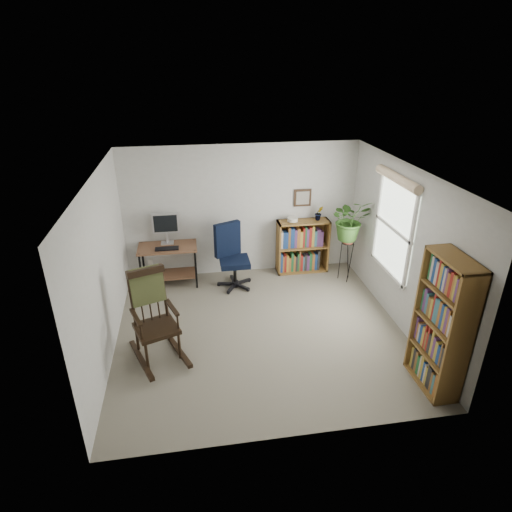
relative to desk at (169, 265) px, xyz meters
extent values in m
cube|color=gray|center=(1.36, -1.70, -0.36)|extent=(4.20, 4.00, 0.00)
cube|color=silver|center=(1.36, -1.70, 2.04)|extent=(4.20, 4.00, 0.00)
cube|color=silver|center=(1.36, 0.30, 0.84)|extent=(4.20, 0.00, 2.40)
cube|color=silver|center=(1.36, -3.70, 0.84)|extent=(4.20, 0.00, 2.40)
cube|color=silver|center=(-0.74, -1.70, 0.84)|extent=(0.00, 4.00, 2.40)
cube|color=silver|center=(3.46, -1.70, 0.84)|extent=(0.00, 4.00, 2.40)
cube|color=black|center=(0.00, -0.12, 0.38)|extent=(0.40, 0.15, 0.02)
imported|color=#325D20|center=(3.16, -0.35, 1.16)|extent=(1.69, 1.88, 1.46)
imported|color=#325D20|center=(2.75, 0.13, 0.70)|extent=(0.13, 0.24, 0.11)
camera|label=1|loc=(0.45, -6.95, 3.39)|focal=30.00mm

